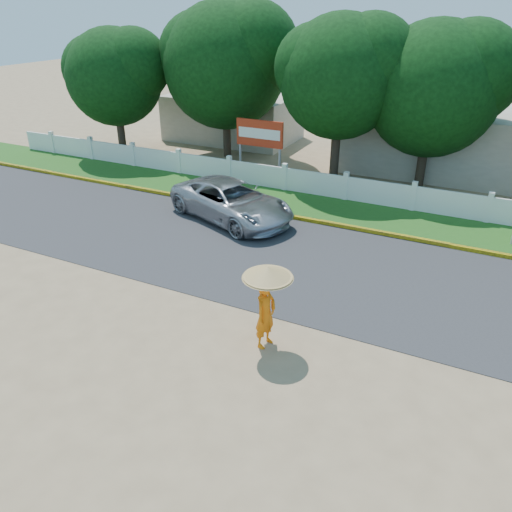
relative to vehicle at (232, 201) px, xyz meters
The scene contains 11 objects.
ground 7.80m from the vehicle, 62.98° to the right, with size 120.00×120.00×0.00m, color #9E8460.
road 4.35m from the vehicle, 34.43° to the right, with size 60.00×7.00×0.02m, color #38383A.
grass_verge 4.59m from the vehicle, 38.76° to the left, with size 60.00×3.50×0.03m, color #2D601E.
curb 3.77m from the vehicle, 17.80° to the left, with size 40.00×0.18×0.16m, color yellow.
fence 5.55m from the vehicle, 50.52° to the left, with size 40.00×0.10×1.10m, color silver.
building_near 12.89m from the vehicle, 59.50° to the left, with size 10.00×6.00×3.20m, color #B7AD99.
building_far 13.72m from the vehicle, 118.18° to the left, with size 8.00×5.00×2.80m, color #B7AD99.
vehicle is the anchor object (origin of this frame).
monk_with_parasol 8.69m from the vehicle, 55.46° to the right, with size 1.29×1.29×2.34m.
billboard 5.70m from the vehicle, 103.87° to the left, with size 2.50×0.13×2.95m.
tree_row 9.52m from the vehicle, 59.61° to the left, with size 34.13×8.25×8.80m.
Camera 1 is at (5.85, -9.91, 8.06)m, focal length 35.00 mm.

